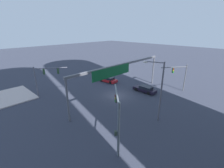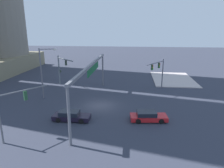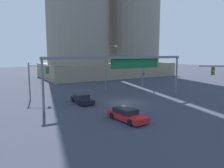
{
  "view_description": "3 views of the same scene",
  "coord_description": "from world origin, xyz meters",
  "px_view_note": "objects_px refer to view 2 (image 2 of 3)",
  "views": [
    {
      "loc": [
        19.61,
        17.95,
        11.81
      ],
      "look_at": [
        -0.27,
        -1.39,
        1.83
      ],
      "focal_mm": 24.99,
      "sensor_mm": 36.0,
      "label": 1
    },
    {
      "loc": [
        -27.47,
        -4.63,
        11.11
      ],
      "look_at": [
        2.81,
        -1.42,
        2.55
      ],
      "focal_mm": 32.36,
      "sensor_mm": 36.0,
      "label": 2
    },
    {
      "loc": [
        -16.07,
        -23.95,
        6.53
      ],
      "look_at": [
        -1.36,
        1.43,
        2.47
      ],
      "focal_mm": 34.89,
      "sensor_mm": 36.0,
      "label": 3
    }
  ],
  "objects_px": {
    "traffic_signal_opposite_side": "(62,66)",
    "sedan_car_approaching": "(148,116)",
    "sedan_car_waiting_far": "(71,116)",
    "streetlamp_curved_arm": "(43,70)",
    "traffic_signal_cross_street": "(13,105)",
    "traffic_signal_near_corner": "(159,69)"
  },
  "relations": [
    {
      "from": "traffic_signal_opposite_side",
      "to": "sedan_car_waiting_far",
      "type": "distance_m",
      "value": 16.55
    },
    {
      "from": "traffic_signal_near_corner",
      "to": "streetlamp_curved_arm",
      "type": "xyz_separation_m",
      "value": [
        -6.64,
        18.62,
        0.76
      ]
    },
    {
      "from": "streetlamp_curved_arm",
      "to": "sedan_car_waiting_far",
      "type": "distance_m",
      "value": 10.77
    },
    {
      "from": "traffic_signal_cross_street",
      "to": "traffic_signal_near_corner",
      "type": "bearing_deg",
      "value": -4.02
    },
    {
      "from": "sedan_car_approaching",
      "to": "sedan_car_waiting_far",
      "type": "distance_m",
      "value": 9.5
    },
    {
      "from": "streetlamp_curved_arm",
      "to": "sedan_car_approaching",
      "type": "xyz_separation_m",
      "value": [
        -6.62,
        -16.03,
        -4.13
      ]
    },
    {
      "from": "traffic_signal_near_corner",
      "to": "sedan_car_waiting_far",
      "type": "bearing_deg",
      "value": -5.35
    },
    {
      "from": "streetlamp_curved_arm",
      "to": "traffic_signal_opposite_side",
      "type": "bearing_deg",
      "value": 68.69
    },
    {
      "from": "traffic_signal_cross_street",
      "to": "sedan_car_waiting_far",
      "type": "bearing_deg",
      "value": -5.95
    },
    {
      "from": "traffic_signal_near_corner",
      "to": "sedan_car_waiting_far",
      "type": "distance_m",
      "value": 18.86
    },
    {
      "from": "traffic_signal_opposite_side",
      "to": "traffic_signal_cross_street",
      "type": "xyz_separation_m",
      "value": [
        -19.63,
        -1.92,
        -0.19
      ]
    },
    {
      "from": "traffic_signal_near_corner",
      "to": "streetlamp_curved_arm",
      "type": "relative_size",
      "value": 0.68
    },
    {
      "from": "traffic_signal_near_corner",
      "to": "traffic_signal_opposite_side",
      "type": "xyz_separation_m",
      "value": [
        0.85,
        18.34,
        -0.08
      ]
    },
    {
      "from": "traffic_signal_near_corner",
      "to": "streetlamp_curved_arm",
      "type": "height_order",
      "value": "streetlamp_curved_arm"
    },
    {
      "from": "traffic_signal_near_corner",
      "to": "sedan_car_waiting_far",
      "type": "relative_size",
      "value": 1.2
    },
    {
      "from": "sedan_car_approaching",
      "to": "sedan_car_waiting_far",
      "type": "height_order",
      "value": "same"
    },
    {
      "from": "traffic_signal_near_corner",
      "to": "traffic_signal_cross_street",
      "type": "height_order",
      "value": "traffic_signal_near_corner"
    },
    {
      "from": "traffic_signal_opposite_side",
      "to": "sedan_car_approaching",
      "type": "distance_m",
      "value": 21.39
    },
    {
      "from": "sedan_car_approaching",
      "to": "sedan_car_waiting_far",
      "type": "bearing_deg",
      "value": 178.96
    },
    {
      "from": "streetlamp_curved_arm",
      "to": "sedan_car_waiting_far",
      "type": "height_order",
      "value": "streetlamp_curved_arm"
    },
    {
      "from": "traffic_signal_opposite_side",
      "to": "traffic_signal_cross_street",
      "type": "height_order",
      "value": "traffic_signal_opposite_side"
    },
    {
      "from": "traffic_signal_cross_street",
      "to": "sedan_car_approaching",
      "type": "bearing_deg",
      "value": -31.08
    }
  ]
}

